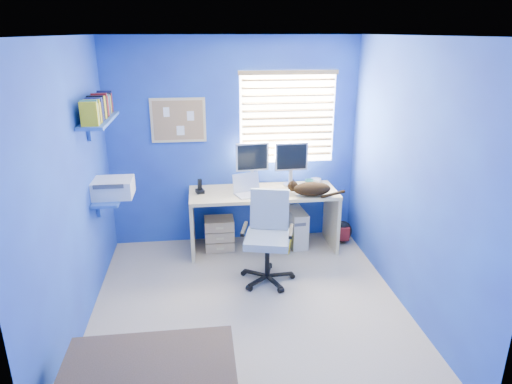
{
  "coord_description": "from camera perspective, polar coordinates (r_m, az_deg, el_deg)",
  "views": [
    {
      "loc": [
        -0.41,
        -3.8,
        2.53
      ],
      "look_at": [
        0.15,
        0.65,
        0.95
      ],
      "focal_mm": 32.0,
      "sensor_mm": 36.0,
      "label": 1
    }
  ],
  "objects": [
    {
      "name": "yellow_book",
      "position": [
        5.56,
        4.02,
        -6.3
      ],
      "size": [
        0.03,
        0.17,
        0.24
      ],
      "primitive_type": "cube",
      "color": "yellow",
      "rests_on": "floor"
    },
    {
      "name": "office_chair",
      "position": [
        4.87,
        1.48,
        -7.06
      ],
      "size": [
        0.68,
        0.68,
        0.96
      ],
      "color": "black",
      "rests_on": "floor"
    },
    {
      "name": "desk",
      "position": [
        5.54,
        0.9,
        -3.52
      ],
      "size": [
        1.75,
        0.65,
        0.74
      ],
      "primitive_type": "cube",
      "color": "#D1BB78",
      "rests_on": "floor"
    },
    {
      "name": "monitor_left",
      "position": [
        5.52,
        -0.48,
        3.45
      ],
      "size": [
        0.41,
        0.16,
        0.54
      ],
      "primitive_type": "cube",
      "rotation": [
        0.0,
        0.0,
        0.11
      ],
      "color": "silver",
      "rests_on": "desk"
    },
    {
      "name": "wall_front",
      "position": [
        2.58,
        2.99,
        -10.45
      ],
      "size": [
        3.0,
        0.01,
        2.5
      ],
      "primitive_type": "cube",
      "color": "#25379E",
      "rests_on": "ground"
    },
    {
      "name": "mug",
      "position": [
        5.56,
        6.66,
        1.06
      ],
      "size": [
        0.1,
        0.09,
        0.1
      ],
      "primitive_type": "imported",
      "color": "teal",
      "rests_on": "desk"
    },
    {
      "name": "laptop",
      "position": [
        5.25,
        -0.69,
        0.75
      ],
      "size": [
        0.4,
        0.35,
        0.22
      ],
      "primitive_type": "cube",
      "rotation": [
        0.0,
        0.0,
        0.33
      ],
      "color": "silver",
      "rests_on": "desk"
    },
    {
      "name": "phone",
      "position": [
        5.37,
        -7.04,
        0.75
      ],
      "size": [
        0.11,
        0.13,
        0.17
      ],
      "primitive_type": "cube",
      "rotation": [
        0.0,
        0.0,
        0.24
      ],
      "color": "black",
      "rests_on": "desk"
    },
    {
      "name": "cd_spindle",
      "position": [
        5.7,
        7.51,
        1.34
      ],
      "size": [
        0.13,
        0.13,
        0.07
      ],
      "primitive_type": "cylinder",
      "color": "silver",
      "rests_on": "desk"
    },
    {
      "name": "wall_back",
      "position": [
        5.56,
        -2.77,
        6.1
      ],
      "size": [
        3.0,
        0.01,
        2.5
      ],
      "primitive_type": "cube",
      "color": "#25379E",
      "rests_on": "ground"
    },
    {
      "name": "tower_pc",
      "position": [
        5.72,
        5.05,
        -4.4
      ],
      "size": [
        0.23,
        0.46,
        0.45
      ],
      "primitive_type": "cube",
      "rotation": [
        0.0,
        0.0,
        0.09
      ],
      "color": "beige",
      "rests_on": "floor"
    },
    {
      "name": "wall_shelves",
      "position": [
        4.77,
        -18.45,
        5.13
      ],
      "size": [
        0.42,
        0.9,
        1.05
      ],
      "color": "#2E5AB2",
      "rests_on": "ground"
    },
    {
      "name": "corkboard",
      "position": [
        5.47,
        -9.69,
        8.83
      ],
      "size": [
        0.64,
        0.02,
        0.52
      ],
      "color": "#D1BB78",
      "rests_on": "ground"
    },
    {
      "name": "floor",
      "position": [
        4.58,
        -0.87,
        -14.11
      ],
      "size": [
        3.0,
        3.2,
        0.0
      ],
      "primitive_type": "cube",
      "color": "#BEAE9A",
      "rests_on": "ground"
    },
    {
      "name": "cat",
      "position": [
        5.29,
        7.04,
        0.38
      ],
      "size": [
        0.49,
        0.39,
        0.16
      ],
      "primitive_type": "ellipsoid",
      "rotation": [
        0.0,
        0.0,
        -0.43
      ],
      "color": "black",
      "rests_on": "desk"
    },
    {
      "name": "monitor_right",
      "position": [
        5.55,
        4.39,
        3.48
      ],
      "size": [
        0.4,
        0.14,
        0.54
      ],
      "primitive_type": "cube",
      "rotation": [
        0.0,
        0.0,
        0.04
      ],
      "color": "silver",
      "rests_on": "desk"
    },
    {
      "name": "wall_right",
      "position": [
        4.44,
        18.68,
        1.6
      ],
      "size": [
        0.01,
        3.2,
        2.5
      ],
      "primitive_type": "cube",
      "color": "#25379E",
      "rests_on": "ground"
    },
    {
      "name": "wall_left",
      "position": [
        4.15,
        -22.01,
        -0.01
      ],
      "size": [
        0.01,
        3.2,
        2.5
      ],
      "primitive_type": "cube",
      "color": "#25379E",
      "rests_on": "ground"
    },
    {
      "name": "window_blinds",
      "position": [
        5.55,
        3.99,
        9.22
      ],
      "size": [
        1.15,
        0.05,
        1.1
      ],
      "color": "white",
      "rests_on": "ground"
    },
    {
      "name": "drawer_boxes",
      "position": [
        5.6,
        -4.59,
        -5.2
      ],
      "size": [
        0.35,
        0.28,
        0.41
      ],
      "primitive_type": "cube",
      "color": "tan",
      "rests_on": "floor"
    },
    {
      "name": "backpack",
      "position": [
        5.87,
        10.72,
        -4.9
      ],
      "size": [
        0.27,
        0.22,
        0.29
      ],
      "primitive_type": "ellipsoid",
      "rotation": [
        0.0,
        0.0,
        -0.16
      ],
      "color": "black",
      "rests_on": "floor"
    },
    {
      "name": "ceiling",
      "position": [
        3.82,
        -1.07,
        18.96
      ],
      "size": [
        3.0,
        3.2,
        0.0
      ],
      "primitive_type": "cube",
      "color": "white",
      "rests_on": "wall_back"
    }
  ]
}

